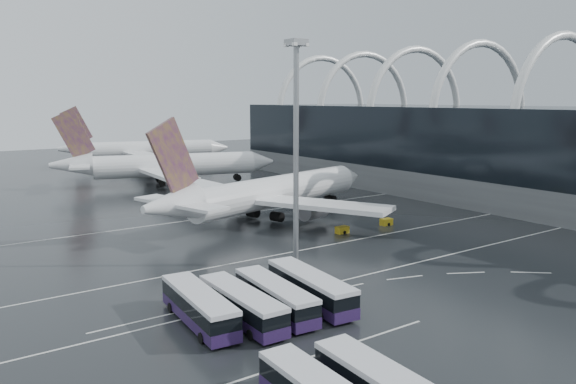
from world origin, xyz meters
TOP-DOWN VIEW (x-y plane):
  - ground at (0.00, 0.00)m, footprint 420.00×420.00m
  - terminal at (61.56, 19.84)m, footprint 42.00×160.00m
  - lane_marking_near at (0.00, -2.00)m, footprint 120.00×0.25m
  - lane_marking_mid at (0.00, 12.00)m, footprint 120.00×0.25m
  - lane_marking_far at (0.00, 40.00)m, footprint 120.00×0.25m
  - bus_bay_line_south at (-24.00, -16.00)m, footprint 28.00×0.25m
  - bus_bay_line_north at (-24.00, 0.00)m, footprint 28.00×0.25m
  - airliner_main at (3.75, 32.46)m, footprint 55.89×48.33m
  - airliner_gate_b at (4.64, 82.29)m, footprint 55.47×49.18m
  - airliner_gate_c at (16.38, 127.48)m, footprint 54.13×49.22m
  - bus_row_near_a at (-28.20, -4.03)m, footprint 4.19×13.70m
  - bus_row_near_b at (-24.49, -5.95)m, footprint 3.43×13.26m
  - bus_row_near_c at (-20.47, -5.91)m, footprint 4.04×13.23m
  - bus_row_near_d at (-15.98, -5.99)m, footprint 4.46×14.00m
  - floodlight_mast at (-8.66, 6.81)m, footprint 2.24×2.24m
  - gse_cart_belly_a at (18.04, 16.72)m, footprint 2.13×1.26m
  - gse_cart_belly_b at (22.58, 27.84)m, footprint 1.90×1.12m
  - gse_cart_belly_c at (7.82, 16.59)m, footprint 2.13×1.26m

SIDE VIEW (x-z plane):
  - ground at x=0.00m, z-range 0.00..0.00m
  - lane_marking_near at x=0.00m, z-range 0.00..0.01m
  - lane_marking_mid at x=0.00m, z-range 0.00..0.01m
  - lane_marking_far at x=0.00m, z-range 0.00..0.01m
  - bus_bay_line_south at x=-24.00m, z-range 0.00..0.01m
  - bus_bay_line_north at x=-24.00m, z-range 0.00..0.01m
  - gse_cart_belly_b at x=22.58m, z-range 0.00..1.04m
  - gse_cart_belly_c at x=7.82m, z-range 0.00..1.16m
  - gse_cart_belly_a at x=18.04m, z-range 0.00..1.16m
  - bus_row_near_c at x=-20.47m, z-range 0.16..3.37m
  - bus_row_near_b at x=-24.49m, z-range 0.16..3.41m
  - bus_row_near_a at x=-28.20m, z-range 0.16..3.49m
  - bus_row_near_d at x=-15.98m, z-range 0.17..3.56m
  - airliner_main at x=3.75m, z-range -4.78..14.38m
  - airliner_gate_b at x=4.64m, z-range -4.88..14.66m
  - airliner_gate_c at x=16.38m, z-range -4.89..14.67m
  - terminal at x=61.56m, z-range -6.58..28.32m
  - floodlight_mast at x=-8.66m, z-range 3.76..32.95m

